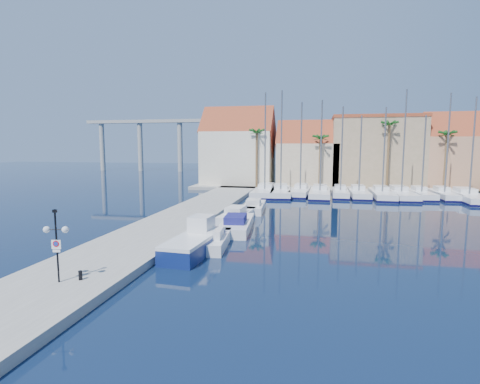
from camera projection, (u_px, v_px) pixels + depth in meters
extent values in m
plane|color=black|center=(244.00, 288.00, 18.84)|extent=(260.00, 260.00, 0.00)
cube|color=gray|center=(174.00, 223.00, 33.72)|extent=(6.00, 77.00, 0.50)
cube|color=gray|center=(355.00, 187.00, 63.51)|extent=(54.00, 16.00, 0.50)
cylinder|color=black|center=(57.00, 246.00, 18.07)|extent=(0.09, 0.09, 3.62)
cylinder|color=black|center=(51.00, 230.00, 17.97)|extent=(0.45, 0.13, 0.05)
cylinder|color=black|center=(61.00, 230.00, 17.96)|extent=(0.45, 0.13, 0.05)
sphere|color=white|center=(47.00, 230.00, 17.97)|extent=(0.33, 0.33, 0.33)
sphere|color=white|center=(65.00, 230.00, 17.96)|extent=(0.33, 0.33, 0.33)
cube|color=black|center=(55.00, 211.00, 17.86)|extent=(0.22, 0.14, 0.14)
cube|color=white|center=(56.00, 245.00, 18.00)|extent=(0.45, 0.11, 0.45)
cylinder|color=red|center=(56.00, 244.00, 17.97)|extent=(0.30, 0.07, 0.31)
cylinder|color=#1933A5|center=(56.00, 244.00, 17.97)|extent=(0.22, 0.05, 0.22)
cube|color=white|center=(57.00, 251.00, 18.04)|extent=(0.36, 0.09, 0.13)
cylinder|color=black|center=(80.00, 275.00, 18.57)|extent=(0.19, 0.19, 0.47)
cube|color=navy|center=(194.00, 246.00, 24.85)|extent=(2.68, 6.75, 0.99)
cube|color=white|center=(194.00, 237.00, 24.78)|extent=(2.68, 6.75, 0.22)
cube|color=white|center=(201.00, 224.00, 25.97)|extent=(1.56, 1.86, 1.21)
cube|color=white|center=(215.00, 241.00, 26.60)|extent=(2.29, 5.64, 0.80)
cube|color=white|center=(213.00, 233.00, 25.98)|extent=(1.42, 2.04, 0.60)
cube|color=white|center=(237.00, 225.00, 31.95)|extent=(2.98, 7.58, 0.80)
cube|color=navy|center=(236.00, 219.00, 31.14)|extent=(1.87, 2.72, 0.60)
cube|color=white|center=(238.00, 216.00, 36.21)|extent=(2.73, 7.02, 0.80)
cube|color=white|center=(236.00, 210.00, 35.47)|extent=(1.72, 2.52, 0.60)
cube|color=white|center=(254.00, 207.00, 41.19)|extent=(2.48, 6.65, 0.80)
cube|color=white|center=(254.00, 202.00, 40.46)|extent=(1.60, 2.37, 0.60)
cube|color=white|center=(265.00, 192.00, 54.37)|extent=(3.00, 11.14, 1.00)
cube|color=#0C0B39|center=(265.00, 194.00, 54.41)|extent=(3.06, 11.20, 0.28)
cube|color=white|center=(266.00, 185.00, 55.36)|extent=(2.06, 3.35, 0.60)
cylinder|color=slate|center=(265.00, 141.00, 52.94)|extent=(0.20, 0.20, 13.52)
cube|color=white|center=(281.00, 192.00, 53.69)|extent=(3.57, 10.58, 1.00)
cube|color=#0C0B39|center=(281.00, 195.00, 53.73)|extent=(3.63, 10.64, 0.28)
cube|color=white|center=(281.00, 186.00, 54.62)|extent=(2.15, 3.26, 0.60)
cylinder|color=slate|center=(281.00, 141.00, 52.28)|extent=(0.20, 0.20, 13.72)
cube|color=white|center=(301.00, 192.00, 54.16)|extent=(3.13, 9.58, 1.00)
cube|color=#0C0B39|center=(300.00, 194.00, 54.20)|extent=(3.19, 9.65, 0.28)
cube|color=white|center=(301.00, 186.00, 54.96)|extent=(1.92, 2.95, 0.60)
cylinder|color=slate|center=(301.00, 146.00, 52.90)|extent=(0.20, 0.20, 12.19)
cube|color=white|center=(320.00, 193.00, 52.62)|extent=(2.99, 10.55, 1.00)
cube|color=#0C0B39|center=(320.00, 196.00, 52.66)|extent=(3.05, 10.61, 0.28)
cube|color=white|center=(320.00, 187.00, 53.53)|extent=(1.99, 3.19, 0.60)
cylinder|color=slate|center=(321.00, 146.00, 51.30)|extent=(0.20, 0.20, 12.29)
cube|color=white|center=(340.00, 193.00, 52.55)|extent=(2.33, 8.25, 1.00)
cube|color=#0C0B39|center=(340.00, 196.00, 52.59)|extent=(2.39, 8.31, 0.28)
cube|color=white|center=(340.00, 187.00, 53.24)|extent=(1.55, 2.49, 0.60)
cylinder|color=slate|center=(342.00, 149.00, 51.39)|extent=(0.20, 0.20, 11.45)
cube|color=white|center=(358.00, 194.00, 52.34)|extent=(2.49, 9.27, 1.00)
cube|color=#0C0B39|center=(358.00, 196.00, 52.38)|extent=(2.55, 9.33, 0.28)
cube|color=white|center=(358.00, 187.00, 53.14)|extent=(1.71, 2.79, 0.60)
cylinder|color=slate|center=(360.00, 153.00, 51.20)|extent=(0.20, 0.20, 10.22)
cube|color=white|center=(382.00, 195.00, 51.21)|extent=(2.70, 9.91, 1.00)
cube|color=#0C0B39|center=(381.00, 197.00, 51.25)|extent=(2.76, 9.97, 0.28)
cube|color=white|center=(381.00, 188.00, 52.07)|extent=(1.84, 2.99, 0.60)
cylinder|color=slate|center=(384.00, 150.00, 49.98)|extent=(0.20, 0.20, 11.21)
cube|color=white|center=(400.00, 195.00, 51.22)|extent=(3.08, 10.30, 1.00)
cube|color=#0C0B39|center=(400.00, 197.00, 51.26)|extent=(3.14, 10.37, 0.28)
cube|color=white|center=(399.00, 188.00, 52.12)|extent=(1.98, 3.14, 0.60)
cylinder|color=slate|center=(404.00, 141.00, 49.83)|extent=(0.20, 0.20, 13.53)
cube|color=white|center=(420.00, 195.00, 50.91)|extent=(2.51, 8.19, 1.00)
cube|color=#0C0B39|center=(420.00, 197.00, 50.95)|extent=(2.57, 8.26, 0.28)
cube|color=white|center=(419.00, 188.00, 51.61)|extent=(1.59, 2.50, 0.60)
cylinder|color=slate|center=(424.00, 154.00, 49.83)|extent=(0.20, 0.20, 10.19)
cube|color=white|center=(443.00, 195.00, 50.63)|extent=(2.32, 8.41, 1.00)
cube|color=#0C0B39|center=(443.00, 197.00, 50.67)|extent=(2.38, 8.47, 0.28)
cube|color=white|center=(442.00, 189.00, 51.35)|extent=(1.57, 2.54, 0.60)
cylinder|color=slate|center=(448.00, 143.00, 49.36)|extent=(0.20, 0.20, 13.00)
cube|color=white|center=(468.00, 197.00, 48.63)|extent=(3.29, 11.31, 1.00)
cube|color=#0C0B39|center=(467.00, 200.00, 48.67)|extent=(3.36, 11.37, 0.28)
cube|color=white|center=(465.00, 190.00, 49.61)|extent=(2.15, 3.43, 0.60)
cylinder|color=slate|center=(473.00, 146.00, 47.28)|extent=(0.20, 0.20, 12.24)
cube|color=beige|center=(239.00, 158.00, 65.91)|extent=(12.00, 9.00, 9.00)
cube|color=brown|center=(239.00, 132.00, 65.36)|extent=(12.30, 9.00, 9.00)
cube|color=tan|center=(308.00, 164.00, 63.66)|extent=(10.00, 8.00, 7.00)
cube|color=brown|center=(308.00, 144.00, 63.23)|extent=(10.30, 8.00, 8.00)
cube|color=#9E8761|center=(375.00, 153.00, 62.21)|extent=(14.00, 10.00, 11.00)
cube|color=brown|center=(377.00, 118.00, 61.51)|extent=(14.20, 10.20, 0.50)
cube|color=tan|center=(455.00, 163.00, 59.05)|extent=(10.00, 8.00, 8.00)
cube|color=brown|center=(457.00, 137.00, 58.56)|extent=(10.30, 8.00, 8.00)
cylinder|color=brown|center=(257.00, 159.00, 60.26)|extent=(0.36, 0.36, 9.00)
sphere|color=#164E19|center=(257.00, 132.00, 59.73)|extent=(2.60, 2.60, 2.60)
cylinder|color=brown|center=(320.00, 163.00, 58.34)|extent=(0.36, 0.36, 8.00)
sphere|color=#164E19|center=(321.00, 138.00, 57.87)|extent=(2.60, 2.60, 2.60)
cylinder|color=brown|center=(388.00, 157.00, 56.24)|extent=(0.36, 0.36, 10.00)
sphere|color=#164E19|center=(390.00, 124.00, 55.65)|extent=(2.60, 2.60, 2.60)
cylinder|color=brown|center=(445.00, 162.00, 54.75)|extent=(0.36, 0.36, 8.50)
sphere|color=#164E19|center=(447.00, 134.00, 54.25)|extent=(2.60, 2.60, 2.60)
cube|color=#9E9E99|center=(166.00, 121.00, 104.39)|extent=(48.00, 2.20, 0.90)
cylinder|color=#9E9E99|center=(102.00, 146.00, 109.21)|extent=(1.40, 1.40, 14.00)
cylinder|color=#9E9E99|center=(140.00, 146.00, 106.83)|extent=(1.40, 1.40, 14.00)
cylinder|color=#9E9E99|center=(180.00, 146.00, 104.46)|extent=(1.40, 1.40, 14.00)
cylinder|color=#9E9E99|center=(222.00, 146.00, 102.08)|extent=(1.40, 1.40, 14.00)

